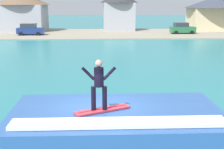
{
  "coord_description": "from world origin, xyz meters",
  "views": [
    {
      "loc": [
        -0.07,
        -10.81,
        4.75
      ],
      "look_at": [
        0.57,
        3.41,
        1.53
      ],
      "focal_mm": 50.29,
      "sensor_mm": 36.0,
      "label": 1
    }
  ],
  "objects_px": {
    "house_gabled_white": "(216,10)",
    "surfboard": "(102,110)",
    "car_far_shore": "(182,28)",
    "house_small_cottage": "(119,9)",
    "surfer": "(99,82)",
    "wave_crest": "(117,124)",
    "car_near_shore": "(30,29)",
    "tree_tall_bare": "(25,1)",
    "house_with_chimney": "(23,10)"
  },
  "relations": [
    {
      "from": "house_gabled_white",
      "to": "surfboard",
      "type": "bearing_deg",
      "value": -114.52
    },
    {
      "from": "car_far_shore",
      "to": "house_small_cottage",
      "type": "bearing_deg",
      "value": 144.63
    },
    {
      "from": "surfboard",
      "to": "surfer",
      "type": "height_order",
      "value": "surfer"
    },
    {
      "from": "surfer",
      "to": "wave_crest",
      "type": "bearing_deg",
      "value": 33.66
    },
    {
      "from": "car_near_shore",
      "to": "house_small_cottage",
      "type": "distance_m",
      "value": 16.41
    },
    {
      "from": "tree_tall_bare",
      "to": "car_near_shore",
      "type": "bearing_deg",
      "value": -73.42
    },
    {
      "from": "car_near_shore",
      "to": "car_far_shore",
      "type": "xyz_separation_m",
      "value": [
        23.6,
        1.23,
        -0.0
      ]
    },
    {
      "from": "wave_crest",
      "to": "tree_tall_bare",
      "type": "distance_m",
      "value": 47.35
    },
    {
      "from": "wave_crest",
      "to": "house_small_cottage",
      "type": "relative_size",
      "value": 1.08
    },
    {
      "from": "surfer",
      "to": "house_with_chimney",
      "type": "bearing_deg",
      "value": 105.75
    },
    {
      "from": "surfer",
      "to": "car_far_shore",
      "type": "xyz_separation_m",
      "value": [
        13.33,
        39.33,
        -1.26
      ]
    },
    {
      "from": "car_near_shore",
      "to": "tree_tall_bare",
      "type": "height_order",
      "value": "tree_tall_bare"
    },
    {
      "from": "surfboard",
      "to": "tree_tall_bare",
      "type": "distance_m",
      "value": 47.47
    },
    {
      "from": "wave_crest",
      "to": "house_small_cottage",
      "type": "bearing_deg",
      "value": 86.13
    },
    {
      "from": "house_gabled_white",
      "to": "tree_tall_bare",
      "type": "height_order",
      "value": "tree_tall_bare"
    },
    {
      "from": "house_gabled_white",
      "to": "house_with_chimney",
      "type": "bearing_deg",
      "value": 178.97
    },
    {
      "from": "surfboard",
      "to": "house_small_cottage",
      "type": "distance_m",
      "value": 46.31
    },
    {
      "from": "car_far_shore",
      "to": "house_gabled_white",
      "type": "height_order",
      "value": "house_gabled_white"
    },
    {
      "from": "surfer",
      "to": "house_gabled_white",
      "type": "height_order",
      "value": "house_gabled_white"
    },
    {
      "from": "wave_crest",
      "to": "car_far_shore",
      "type": "relative_size",
      "value": 1.96
    },
    {
      "from": "house_gabled_white",
      "to": "tree_tall_bare",
      "type": "relative_size",
      "value": 1.69
    },
    {
      "from": "wave_crest",
      "to": "tree_tall_bare",
      "type": "height_order",
      "value": "tree_tall_bare"
    },
    {
      "from": "wave_crest",
      "to": "surfer",
      "type": "bearing_deg",
      "value": -146.34
    },
    {
      "from": "surfer",
      "to": "car_far_shore",
      "type": "distance_m",
      "value": 41.55
    },
    {
      "from": "car_near_shore",
      "to": "house_with_chimney",
      "type": "distance_m",
      "value": 8.68
    },
    {
      "from": "house_with_chimney",
      "to": "surfboard",
      "type": "bearing_deg",
      "value": -74.1
    },
    {
      "from": "wave_crest",
      "to": "car_far_shore",
      "type": "bearing_deg",
      "value": 71.91
    },
    {
      "from": "house_small_cottage",
      "to": "tree_tall_bare",
      "type": "distance_m",
      "value": 16.29
    },
    {
      "from": "wave_crest",
      "to": "car_far_shore",
      "type": "xyz_separation_m",
      "value": [
        12.71,
        38.92,
        0.39
      ]
    },
    {
      "from": "wave_crest",
      "to": "car_near_shore",
      "type": "bearing_deg",
      "value": 106.11
    },
    {
      "from": "car_near_shore",
      "to": "house_gabled_white",
      "type": "distance_m",
      "value": 31.93
    },
    {
      "from": "house_with_chimney",
      "to": "house_small_cottage",
      "type": "height_order",
      "value": "house_with_chimney"
    },
    {
      "from": "car_near_shore",
      "to": "house_gabled_white",
      "type": "height_order",
      "value": "house_gabled_white"
    },
    {
      "from": "surfboard",
      "to": "tree_tall_bare",
      "type": "height_order",
      "value": "tree_tall_bare"
    },
    {
      "from": "surfboard",
      "to": "house_gabled_white",
      "type": "xyz_separation_m",
      "value": [
        20.63,
        45.22,
        2.39
      ]
    },
    {
      "from": "car_near_shore",
      "to": "house_with_chimney",
      "type": "xyz_separation_m",
      "value": [
        -2.68,
        7.8,
        2.71
      ]
    },
    {
      "from": "car_near_shore",
      "to": "house_small_cottage",
      "type": "bearing_deg",
      "value": 29.98
    },
    {
      "from": "surfer",
      "to": "car_near_shore",
      "type": "distance_m",
      "value": 39.48
    },
    {
      "from": "surfer",
      "to": "house_small_cottage",
      "type": "height_order",
      "value": "house_small_cottage"
    },
    {
      "from": "wave_crest",
      "to": "surfer",
      "type": "xyz_separation_m",
      "value": [
        -0.62,
        -0.41,
        1.65
      ]
    },
    {
      "from": "house_gabled_white",
      "to": "house_small_cottage",
      "type": "bearing_deg",
      "value": 177.08
    },
    {
      "from": "car_near_shore",
      "to": "tree_tall_bare",
      "type": "distance_m",
      "value": 8.98
    },
    {
      "from": "car_near_shore",
      "to": "wave_crest",
      "type": "bearing_deg",
      "value": -73.89
    },
    {
      "from": "surfboard",
      "to": "surfer",
      "type": "relative_size",
      "value": 1.14
    },
    {
      "from": "house_with_chimney",
      "to": "house_gabled_white",
      "type": "bearing_deg",
      "value": -1.03
    },
    {
      "from": "tree_tall_bare",
      "to": "house_gabled_white",
      "type": "bearing_deg",
      "value": -0.63
    },
    {
      "from": "surfer",
      "to": "house_gabled_white",
      "type": "relative_size",
      "value": 0.16
    },
    {
      "from": "wave_crest",
      "to": "house_with_chimney",
      "type": "height_order",
      "value": "house_with_chimney"
    },
    {
      "from": "surfer",
      "to": "house_small_cottage",
      "type": "distance_m",
      "value": 46.34
    },
    {
      "from": "car_far_shore",
      "to": "house_gabled_white",
      "type": "xyz_separation_m",
      "value": [
        7.4,
        5.96,
        2.66
      ]
    }
  ]
}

